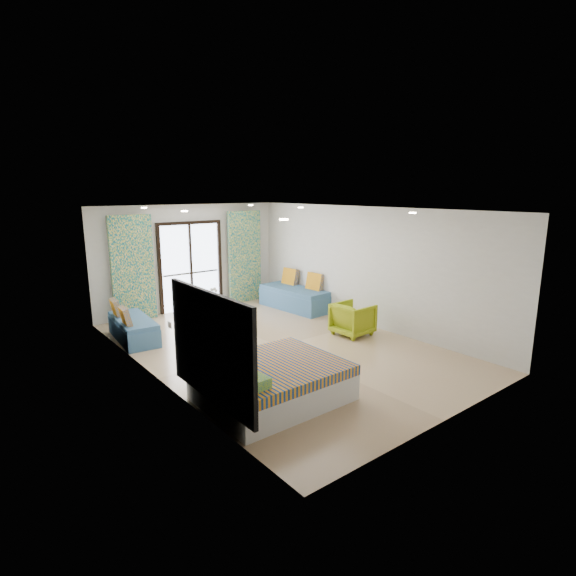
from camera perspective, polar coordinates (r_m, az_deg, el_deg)
floor at (r=9.03m, az=-1.27°, el=-7.43°), size 5.00×7.50×0.01m
ceiling at (r=8.50m, az=-1.36°, el=9.96°), size 5.00×7.50×0.01m
wall_back at (r=11.83m, az=-12.34°, el=3.80°), size 5.00×0.01×2.70m
wall_front at (r=6.18m, az=20.18°, el=-4.45°), size 5.00×0.01×2.70m
wall_left at (r=7.47m, az=-16.81°, el=-1.39°), size 0.01×7.50×2.70m
wall_right at (r=10.34m, az=9.83°, el=2.69°), size 0.01×7.50×2.70m
balcony_door at (r=11.82m, az=-12.26°, el=3.34°), size 1.76×0.08×2.28m
balcony_rail at (r=11.88m, az=-12.21°, el=1.88°), size 1.52×0.03×0.04m
curtain_left at (r=11.10m, az=-19.10°, el=2.32°), size 1.00×0.10×2.50m
curtain_right at (r=12.44m, az=-5.53°, el=3.97°), size 1.00×0.10×2.50m
downlight_a at (r=6.07m, az=-0.54°, el=8.70°), size 0.12×0.12×0.02m
downlight_b at (r=8.09m, az=15.55°, el=9.18°), size 0.12×0.12×0.02m
downlight_c at (r=8.63m, az=-13.01°, el=9.49°), size 0.12×0.12×0.02m
downlight_d at (r=10.16m, az=1.60°, el=10.19°), size 0.12×0.12×0.02m
downlight_e at (r=10.47m, az=-17.81°, el=9.68°), size 0.12×0.12×0.02m
downlight_f at (r=11.76m, az=-4.76°, el=10.45°), size 0.12×0.12×0.02m
headboard at (r=6.00m, az=-9.85°, el=-7.37°), size 0.06×2.10×1.50m
switch_plate at (r=7.07m, az=-14.80°, el=-4.55°), size 0.02×0.10×0.10m
bed at (r=6.77m, az=-2.14°, el=-11.78°), size 2.01×1.64×0.69m
daybed_left at (r=9.88m, az=-19.12°, el=-4.80°), size 0.78×1.71×0.82m
daybed_right at (r=11.75m, az=0.90°, el=-1.16°), size 0.92×2.05×0.99m
coffee_table at (r=11.01m, az=-9.36°, el=-1.78°), size 0.77×0.77×0.78m
vase at (r=10.95m, az=-8.88°, el=-1.14°), size 0.20×0.21×0.16m
armchair at (r=9.73m, az=8.23°, el=-3.72°), size 0.72×0.77×0.77m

